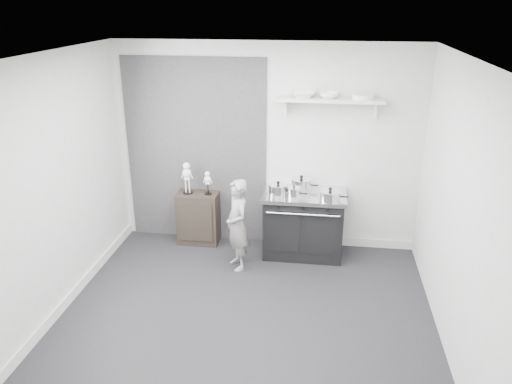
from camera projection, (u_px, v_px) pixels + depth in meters
ground at (245, 314)px, 5.37m from camera, size 4.00×4.00×0.00m
room_shell at (238, 165)px, 4.93m from camera, size 4.02×3.62×2.71m
wall_shelf at (331, 101)px, 6.09m from camera, size 1.30×0.26×0.24m
stove at (303, 224)px, 6.51m from camera, size 1.07×0.67×0.85m
side_cabinet at (198, 218)px, 6.84m from camera, size 0.55×0.32×0.72m
child at (237, 225)px, 6.11m from camera, size 0.45×0.51×1.17m
pot_front_left at (278, 190)px, 6.26m from camera, size 0.33×0.24×0.19m
pot_back_left at (301, 184)px, 6.45m from camera, size 0.35×0.27×0.20m
pot_front_right at (330, 195)px, 6.12m from camera, size 0.35×0.27×0.17m
pot_front_center at (294, 192)px, 6.19m from camera, size 0.25×0.17×0.17m
skeleton_full at (187, 176)px, 6.64m from camera, size 0.14×0.09×0.50m
skeleton_torso at (208, 181)px, 6.63m from camera, size 0.10×0.07×0.37m
bowl_large at (303, 94)px, 6.10m from camera, size 0.30×0.30×0.07m
bowl_small at (329, 95)px, 6.06m from camera, size 0.23×0.23×0.07m
plate_stack at (363, 97)px, 6.01m from camera, size 0.27×0.27×0.06m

